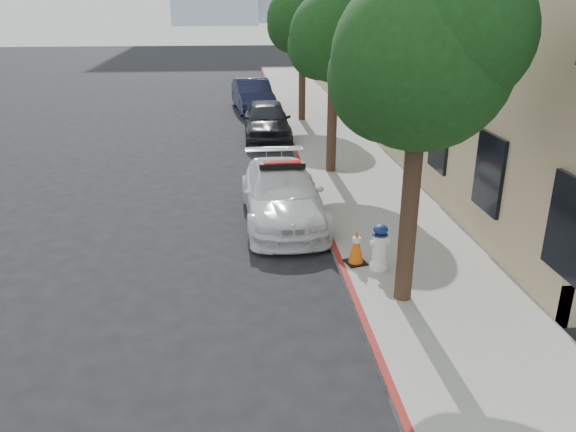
% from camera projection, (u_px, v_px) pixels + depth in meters
% --- Properties ---
extents(ground, '(120.00, 120.00, 0.00)m').
position_uv_depth(ground, '(239.00, 262.00, 11.68)').
color(ground, black).
rests_on(ground, ground).
extents(sidewalk, '(3.20, 50.00, 0.15)m').
position_uv_depth(sidewalk, '(332.00, 142.00, 21.25)').
color(sidewalk, gray).
rests_on(sidewalk, ground).
extents(curb_strip, '(0.12, 50.00, 0.15)m').
position_uv_depth(curb_strip, '(292.00, 143.00, 21.12)').
color(curb_strip, maroon).
rests_on(curb_strip, ground).
extents(building, '(8.00, 36.00, 10.00)m').
position_uv_depth(building, '(443.00, 2.00, 24.58)').
color(building, tan).
rests_on(building, ground).
extents(tree_near, '(2.92, 2.82, 5.62)m').
position_uv_depth(tree_near, '(424.00, 59.00, 8.51)').
color(tree_near, black).
rests_on(tree_near, sidewalk).
extents(tree_mid, '(2.77, 2.64, 5.43)m').
position_uv_depth(tree_mid, '(336.00, 35.00, 15.99)').
color(tree_mid, black).
rests_on(tree_mid, sidewalk).
extents(tree_far, '(3.10, 3.00, 5.81)m').
position_uv_depth(tree_far, '(303.00, 18.00, 23.34)').
color(tree_far, black).
rests_on(tree_far, sidewalk).
extents(police_car, '(2.02, 4.68, 1.49)m').
position_uv_depth(police_car, '(282.00, 194.00, 13.70)').
color(police_car, white).
rests_on(police_car, ground).
extents(parked_car_mid, '(1.80, 4.39, 1.49)m').
position_uv_depth(parked_car_mid, '(267.00, 120.00, 21.78)').
color(parked_car_mid, black).
rests_on(parked_car_mid, ground).
extents(parked_car_far, '(2.14, 4.77, 1.52)m').
position_uv_depth(parked_car_far, '(253.00, 95.00, 27.37)').
color(parked_car_far, '#141733').
rests_on(parked_car_far, ground).
extents(fire_hydrant, '(0.39, 0.36, 0.93)m').
position_uv_depth(fire_hydrant, '(380.00, 247.00, 10.93)').
color(fire_hydrant, white).
rests_on(fire_hydrant, sidewalk).
extents(traffic_cone, '(0.48, 0.48, 0.75)m').
position_uv_depth(traffic_cone, '(356.00, 246.00, 11.17)').
color(traffic_cone, black).
rests_on(traffic_cone, sidewalk).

